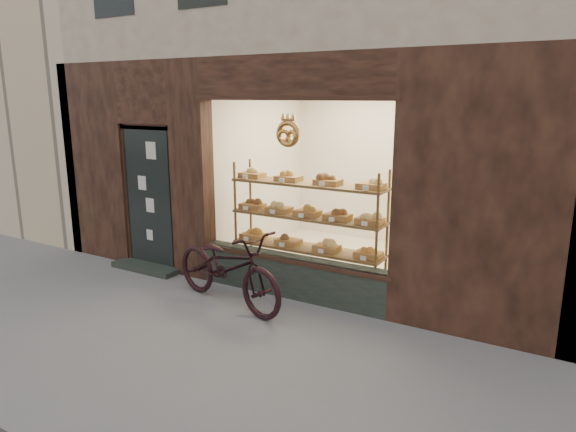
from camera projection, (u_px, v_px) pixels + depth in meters
The scene contains 4 objects.
ground at pixel (152, 355), 5.29m from camera, with size 90.00×90.00×0.00m, color slate.
neighbor_left at pixel (27, 22), 13.59m from camera, with size 12.00×7.00×9.00m, color beige.
display_shelf at pixel (307, 226), 7.02m from camera, with size 2.20×0.45×1.70m.
bicycle at pixel (228, 267), 6.46m from camera, with size 0.67×1.92×1.01m, color black.
Camera 1 is at (3.64, -3.46, 2.61)m, focal length 32.00 mm.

